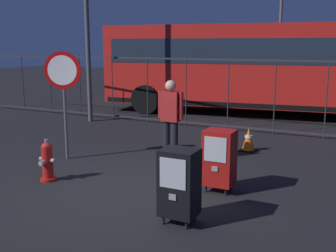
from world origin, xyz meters
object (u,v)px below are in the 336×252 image
object	(u,v)px
bus_far	(251,60)
street_light_far_left	(281,5)
pedestrian	(171,116)
fire_hydrant	(47,161)
newspaper_box_secondary	(179,182)
stop_sign	(63,83)
newspaper_box_primary	(219,158)
traffic_cone	(249,140)
bus_near	(260,64)

from	to	relation	value
bus_far	street_light_far_left	distance (m)	2.94
bus_far	pedestrian	bearing A→B (deg)	-78.26
fire_hydrant	pedestrian	distance (m)	2.53
newspaper_box_secondary	stop_sign	xyz separation A→B (m)	(-3.45, 1.82, 1.03)
fire_hydrant	bus_far	bearing A→B (deg)	89.20
stop_sign	bus_far	xyz separation A→B (m)	(0.81, 11.26, 0.11)
newspaper_box_primary	traffic_cone	size ratio (longest dim) A/B	1.92
stop_sign	street_light_far_left	world-z (taller)	street_light_far_left
newspaper_box_primary	pedestrian	distance (m)	1.90
bus_near	street_light_far_left	world-z (taller)	street_light_far_left
newspaper_box_secondary	traffic_cone	world-z (taller)	newspaper_box_secondary
newspaper_box_primary	newspaper_box_secondary	xyz separation A→B (m)	(-0.06, -1.39, 0.00)
pedestrian	bus_near	xyz separation A→B (m)	(0.10, 6.66, 0.76)
fire_hydrant	bus_near	bearing A→B (deg)	80.00
newspaper_box_primary	traffic_cone	distance (m)	2.80
newspaper_box_primary	stop_sign	world-z (taller)	stop_sign
newspaper_box_secondary	traffic_cone	xyz separation A→B (m)	(-0.22, 4.16, -0.31)
traffic_cone	bus_far	xyz separation A→B (m)	(-2.42, 8.91, 1.45)
pedestrian	newspaper_box_primary	bearing A→B (deg)	-38.89
bus_far	newspaper_box_secondary	bearing A→B (deg)	-73.63
fire_hydrant	traffic_cone	xyz separation A→B (m)	(2.60, 3.60, -0.09)
stop_sign	bus_near	world-z (taller)	bus_near
newspaper_box_secondary	stop_sign	world-z (taller)	stop_sign
pedestrian	street_light_far_left	distance (m)	12.42
traffic_cone	pedestrian	bearing A→B (deg)	-126.27
bus_far	street_light_far_left	size ratio (longest dim) A/B	1.52
fire_hydrant	newspaper_box_secondary	xyz separation A→B (m)	(2.81, -0.56, 0.22)
bus_near	fire_hydrant	bearing A→B (deg)	-107.46
bus_near	newspaper_box_primary	bearing A→B (deg)	-87.69
bus_far	newspaper_box_primary	bearing A→B (deg)	-72.01
newspaper_box_secondary	pedestrian	world-z (taller)	pedestrian
stop_sign	traffic_cone	xyz separation A→B (m)	(3.23, 2.35, -1.34)
fire_hydrant	pedestrian	size ratio (longest dim) A/B	0.45
traffic_cone	newspaper_box_primary	bearing A→B (deg)	-84.20
fire_hydrant	stop_sign	world-z (taller)	stop_sign
stop_sign	newspaper_box_primary	bearing A→B (deg)	-6.85
bus_near	bus_far	size ratio (longest dim) A/B	1.01
newspaper_box_secondary	bus_far	distance (m)	13.39
stop_sign	street_light_far_left	size ratio (longest dim) A/B	0.32
newspaper_box_secondary	bus_near	bearing A→B (deg)	97.93
stop_sign	newspaper_box_secondary	bearing A→B (deg)	-27.78
stop_sign	bus_far	distance (m)	11.29
newspaper_box_secondary	street_light_far_left	xyz separation A→B (m)	(-1.78, 14.58, 3.51)
fire_hydrant	traffic_cone	bearing A→B (deg)	54.20
traffic_cone	street_light_far_left	bearing A→B (deg)	98.54
newspaper_box_primary	newspaper_box_secondary	bearing A→B (deg)	-92.63
fire_hydrant	bus_far	distance (m)	12.59
newspaper_box_secondary	bus_near	size ratio (longest dim) A/B	0.10
traffic_cone	street_light_far_left	xyz separation A→B (m)	(-1.56, 10.41, 3.82)
newspaper_box_primary	stop_sign	size ratio (longest dim) A/B	0.46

